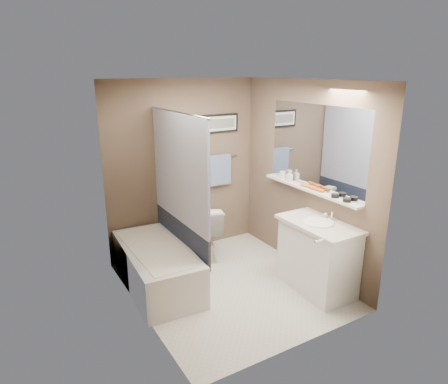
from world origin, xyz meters
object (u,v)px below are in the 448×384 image
candle_bowl_far (335,196)px  glass_jar (283,175)px  vanity (317,258)px  hair_brush_front (317,189)px  bathtub (157,267)px  soap_bottle (289,176)px  candle_bowl_near (347,200)px  hair_brush_back (308,186)px  toilet (204,230)px

candle_bowl_far → glass_jar: 0.95m
vanity → hair_brush_front: (0.19, 0.28, 0.74)m
bathtub → hair_brush_front: size_ratio=6.82×
candle_bowl_far → soap_bottle: soap_bottle is taller
candle_bowl_near → hair_brush_back: bearing=90.0°
bathtub → hair_brush_back: size_ratio=6.82×
candle_bowl_far → toilet: bearing=121.1°
toilet → vanity: (0.72, -1.48, 0.02)m
hair_brush_front → bathtub: bearing=157.8°
hair_brush_back → candle_bowl_near: bearing=-90.0°
vanity → candle_bowl_far: (0.19, -0.02, 0.73)m
vanity → hair_brush_front: hair_brush_front is taller
hair_brush_front → hair_brush_back: (0.00, 0.15, 0.00)m
bathtub → soap_bottle: 2.03m
vanity → soap_bottle: (0.19, 0.79, 0.78)m
candle_bowl_far → vanity: bearing=174.9°
toilet → candle_bowl_far: 1.90m
candle_bowl_near → glass_jar: 1.12m
glass_jar → bathtub: bearing=177.3°
vanity → hair_brush_back: (0.19, 0.43, 0.74)m
hair_brush_back → soap_bottle: soap_bottle is taller
hair_brush_back → glass_jar: size_ratio=2.20×
soap_bottle → candle_bowl_far: bearing=-90.0°
vanity → toilet: bearing=118.5°
toilet → candle_bowl_far: bearing=138.3°
bathtub → vanity: bearing=-28.8°
candle_bowl_near → toilet: bearing=118.4°
glass_jar → hair_brush_back: bearing=-90.0°
candle_bowl_far → hair_brush_back: (0.00, 0.45, 0.00)m
candle_bowl_far → hair_brush_front: (0.00, 0.30, 0.00)m
candle_bowl_far → hair_brush_back: bearing=90.0°
vanity → candle_bowl_near: bearing=-43.3°
candle_bowl_far → hair_brush_front: hair_brush_front is taller
soap_bottle → bathtub: bearing=172.9°
candle_bowl_near → hair_brush_front: bearing=90.0°
bathtub → candle_bowl_far: (1.79, -1.03, 0.89)m
hair_brush_front → toilet: bearing=127.0°
candle_bowl_near → candle_bowl_far: bearing=90.0°
bathtub → hair_brush_back: bearing=-14.5°
bathtub → glass_jar: 2.01m
vanity → soap_bottle: 1.13m
soap_bottle → hair_brush_front: bearing=-90.0°
hair_brush_front → soap_bottle: bearing=90.0°
toilet → soap_bottle: soap_bottle is taller
toilet → hair_brush_back: bearing=147.9°
vanity → glass_jar: glass_jar is taller
toilet → soap_bottle: size_ratio=5.36×
candle_bowl_near → soap_bottle: size_ratio=0.64×
hair_brush_back → candle_bowl_far: bearing=-90.0°
glass_jar → toilet: bearing=148.7°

